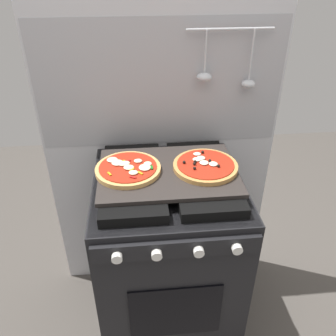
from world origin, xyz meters
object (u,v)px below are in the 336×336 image
at_px(baking_tray, 168,172).
at_px(pizza_left, 128,169).
at_px(stove, 168,255).
at_px(pizza_right, 205,166).

xyz_separation_m(baking_tray, pizza_left, (-0.15, 0.01, 0.02)).
distance_m(stove, pizza_right, 0.50).
bearing_deg(pizza_right, baking_tray, 179.72).
relative_size(stove, pizza_left, 3.53).
xyz_separation_m(stove, pizza_left, (-0.15, 0.01, 0.48)).
distance_m(baking_tray, pizza_right, 0.15).
xyz_separation_m(stove, baking_tray, (0.00, 0.00, 0.46)).
bearing_deg(pizza_right, stove, -179.64).
bearing_deg(baking_tray, pizza_right, -0.28).
distance_m(pizza_left, pizza_right, 0.30).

